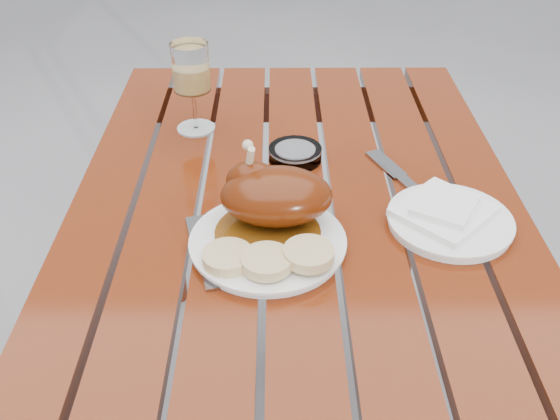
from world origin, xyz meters
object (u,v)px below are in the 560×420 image
object	(u,v)px
table	(294,346)
ashtray	(295,154)
wine_glass	(193,88)
side_plate	(450,221)
dinner_plate	(268,243)

from	to	relation	value
table	ashtray	distance (m)	0.41
wine_glass	side_plate	distance (m)	0.58
table	wine_glass	size ratio (longest dim) A/B	6.37
dinner_plate	ashtray	size ratio (longest dim) A/B	2.42
side_plate	ashtray	size ratio (longest dim) A/B	2.02
ashtray	side_plate	bearing A→B (deg)	-40.60
table	ashtray	xyz separation A→B (m)	(0.00, 0.14, 0.39)
ashtray	dinner_plate	bearing A→B (deg)	-100.63
dinner_plate	wine_glass	size ratio (longest dim) A/B	1.34
table	side_plate	bearing A→B (deg)	-16.26
table	ashtray	world-z (taller)	ashtray
side_plate	wine_glass	bearing A→B (deg)	143.20
dinner_plate	side_plate	world-z (taller)	same
ashtray	table	bearing A→B (deg)	-90.17
table	wine_glass	distance (m)	0.58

